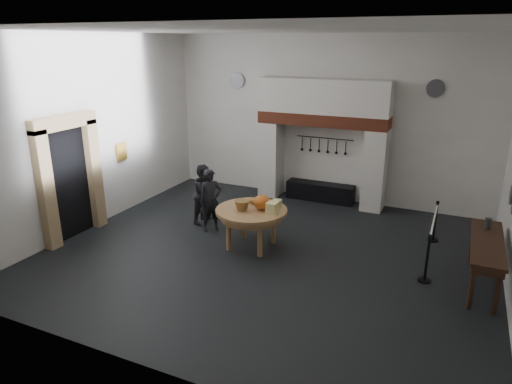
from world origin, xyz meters
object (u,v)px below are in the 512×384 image
at_px(iron_range, 320,192).
at_px(visitor_near, 211,200).
at_px(side_table, 488,242).
at_px(visitor_far, 205,194).
at_px(work_table, 251,211).
at_px(barrier_post_far, 435,222).
at_px(barrier_post_near, 427,259).

bearing_deg(iron_range, visitor_near, -118.85).
relative_size(iron_range, side_table, 0.86).
height_order(iron_range, visitor_far, visitor_far).
bearing_deg(visitor_far, iron_range, -35.34).
distance_m(iron_range, visitor_near, 3.62).
bearing_deg(side_table, work_table, -177.06).
distance_m(work_table, visitor_near, 1.34).
distance_m(side_table, barrier_post_far, 2.03).
xyz_separation_m(iron_range, visitor_near, (-1.73, -3.14, 0.50)).
distance_m(visitor_near, barrier_post_near, 4.90).
bearing_deg(barrier_post_near, iron_range, 131.08).
distance_m(work_table, barrier_post_near, 3.63).
distance_m(work_table, barrier_post_far, 4.13).
distance_m(work_table, visitor_far, 1.86).
bearing_deg(barrier_post_near, visitor_far, 170.70).
bearing_deg(visitor_far, work_table, -114.24).
height_order(visitor_far, barrier_post_near, visitor_far).
distance_m(barrier_post_near, barrier_post_far, 2.00).
xyz_separation_m(work_table, side_table, (4.57, 0.23, 0.03)).
height_order(work_table, visitor_near, visitor_near).
bearing_deg(visitor_far, visitor_near, -132.48).
xyz_separation_m(visitor_near, side_table, (5.83, -0.20, 0.12)).
bearing_deg(side_table, visitor_near, 178.01).
relative_size(visitor_far, side_table, 0.67).
distance_m(visitor_near, visitor_far, 0.57).
xyz_separation_m(visitor_near, visitor_far, (-0.40, 0.40, -0.01)).
relative_size(work_table, barrier_post_far, 1.72).
xyz_separation_m(side_table, barrier_post_far, (-0.96, 1.74, -0.42)).
distance_m(iron_range, barrier_post_far, 3.53).
height_order(side_table, barrier_post_far, same).
bearing_deg(visitor_near, side_table, -49.80).
xyz_separation_m(iron_range, visitor_far, (-2.13, -2.74, 0.49)).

